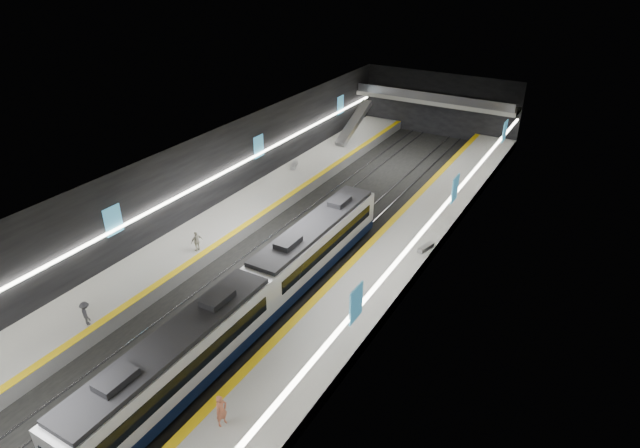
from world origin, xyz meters
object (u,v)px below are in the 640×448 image
Objects in this scene: bench_right_far at (426,248)px; passenger_right_a at (221,411)px; passenger_left_a at (197,241)px; passenger_left_b at (86,313)px; escalator at (354,123)px; bench_left_far at (294,166)px; train at (257,293)px.

passenger_right_a reaches higher than bench_right_far.
passenger_left_a is 10.38m from passenger_left_b.
bench_right_far is at bearing -50.73° from escalator.
passenger_left_b is at bearing 93.82° from passenger_right_a.
passenger_right_a is at bearing -85.45° from bench_left_far.
bench_left_far is at bearing 168.42° from bench_right_far.
bench_right_far is at bearing 4.83° from passenger_right_a.
bench_left_far is 18.47m from passenger_left_a.
escalator is at bearing 30.98° from passenger_right_a.
passenger_right_a is at bearing -167.38° from passenger_left_b.
bench_left_far is (-11.18, 21.81, -0.99)m from train.
passenger_left_b is at bearing 16.37° from passenger_left_a.
train is 17.58× the size of bench_left_far.
passenger_left_a reaches higher than bench_right_far.
passenger_left_b is at bearing -140.76° from train.
passenger_left_b is at bearing -106.45° from bench_left_far.
train is 10.79m from passenger_left_b.
bench_left_far is at bearing 117.14° from train.
passenger_right_a is at bearing 61.62° from passenger_left_a.
passenger_right_a is 1.11× the size of passenger_left_b.
escalator is at bearing -66.40° from passenger_left_b.
escalator is at bearing 106.64° from train.
train reaches higher than bench_left_far.
passenger_right_a is at bearing -71.48° from escalator.
bench_right_far is (7.00, 12.68, -0.99)m from train.
bench_left_far is 1.02× the size of bench_right_far.
passenger_left_a is at bearing -68.35° from passenger_left_b.
passenger_right_a reaches higher than passenger_left_a.
escalator is 44.50m from passenger_right_a.
train is 9.15m from passenger_left_a.
passenger_left_a is 1.02× the size of passenger_left_b.
escalator is (-10.00, 33.47, 0.70)m from train.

